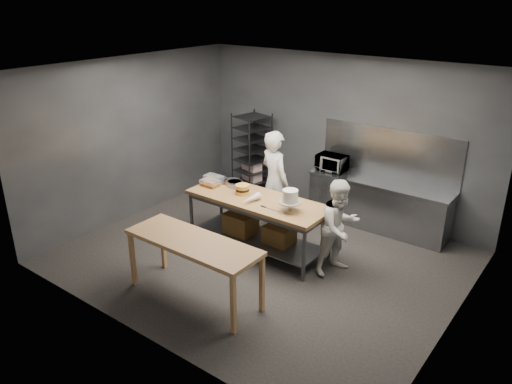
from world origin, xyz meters
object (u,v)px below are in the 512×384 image
speed_rack (252,156)px  frosted_cake_stand (290,198)px  chef_right (339,227)px  microwave (332,163)px  chef_behind (275,182)px  work_table (257,218)px  layer_cake (242,189)px  near_counter (193,246)px

speed_rack → frosted_cake_stand: size_ratio=5.02×
chef_right → microwave: bearing=53.1°
speed_rack → chef_behind: (1.36, -1.11, 0.07)m
chef_right → frosted_cake_stand: chef_right is taller
work_table → chef_behind: size_ratio=1.30×
layer_cake → chef_behind: bearing=82.8°
near_counter → chef_right: (1.26, 1.84, -0.06)m
near_counter → chef_behind: (-0.37, 2.46, 0.11)m
near_counter → chef_behind: chef_behind is taller
microwave → layer_cake: 2.06m
chef_right → layer_cake: bearing=116.0°
near_counter → microwave: microwave is taller
near_counter → chef_behind: size_ratio=1.08×
speed_rack → work_table: bearing=-50.4°
chef_behind → microwave: (0.47, 1.19, 0.13)m
speed_rack → layer_cake: speed_rack is taller
work_table → microwave: bearing=82.4°
layer_cake → microwave: bearing=73.8°
microwave → frosted_cake_stand: size_ratio=1.55×
work_table → chef_behind: bearing=104.8°
layer_cake → speed_rack: bearing=123.6°
near_counter → microwave: (0.10, 3.65, 0.24)m
chef_right → frosted_cake_stand: (-0.71, -0.28, 0.39)m
microwave → frosted_cake_stand: frosted_cake_stand is taller
layer_cake → chef_right: bearing=5.5°
speed_rack → layer_cake: (1.26, -1.89, 0.14)m
microwave → chef_behind: bearing=-111.7°
chef_right → near_counter: bearing=166.1°
chef_right → microwave: (-1.16, 1.81, 0.30)m
speed_rack → microwave: size_ratio=3.23×
speed_rack → frosted_cake_stand: bearing=-41.5°
microwave → layer_cake: size_ratio=2.34×
chef_behind → chef_right: (1.63, -0.62, -0.17)m
near_counter → microwave: size_ratio=3.69×
speed_rack → microwave: (1.83, 0.08, 0.19)m
frosted_cake_stand → chef_right: bearing=21.3°
chef_behind → layer_cake: size_ratio=7.98×
near_counter → microwave: bearing=88.4°
work_table → layer_cake: size_ratio=10.38×
frosted_cake_stand → speed_rack: bearing=138.5°
chef_behind → chef_right: 1.75m
speed_rack → frosted_cake_stand: speed_rack is taller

